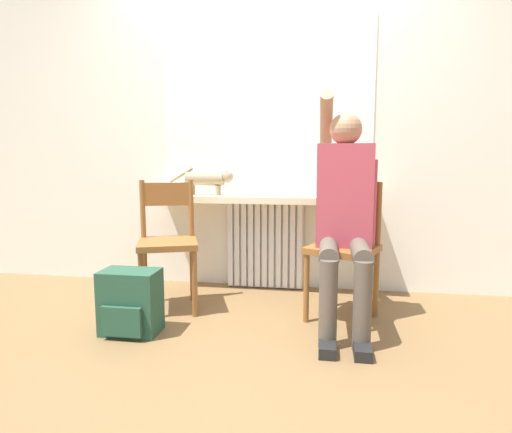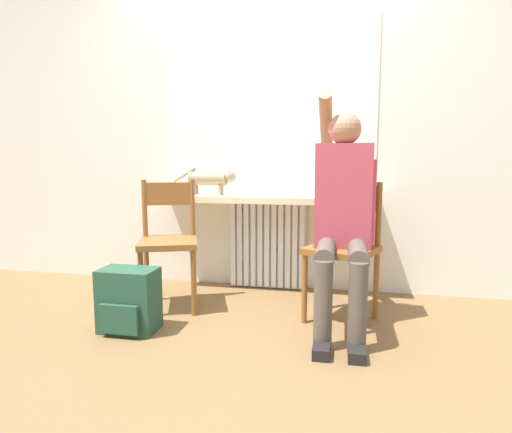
{
  "view_description": "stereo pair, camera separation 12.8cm",
  "coord_description": "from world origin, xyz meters",
  "views": [
    {
      "loc": [
        0.45,
        -2.15,
        1.01
      ],
      "look_at": [
        0.0,
        0.69,
        0.63
      ],
      "focal_mm": 30.0,
      "sensor_mm": 36.0,
      "label": 1
    },
    {
      "loc": [
        0.58,
        -2.13,
        1.01
      ],
      "look_at": [
        0.0,
        0.69,
        0.63
      ],
      "focal_mm": 30.0,
      "sensor_mm": 36.0,
      "label": 2
    }
  ],
  "objects": [
    {
      "name": "radiator",
      "position": [
        -0.0,
        1.15,
        0.35
      ],
      "size": [
        0.61,
        0.08,
        0.7
      ],
      "color": "white",
      "rests_on": "ground_plane"
    },
    {
      "name": "ground_plane",
      "position": [
        0.0,
        0.0,
        0.0
      ],
      "size": [
        12.0,
        12.0,
        0.0
      ],
      "primitive_type": "plane",
      "color": "brown"
    },
    {
      "name": "person",
      "position": [
        0.58,
        0.46,
        0.72
      ],
      "size": [
        0.36,
        1.01,
        1.43
      ],
      "color": "brown",
      "rests_on": "ground_plane"
    },
    {
      "name": "windowsill",
      "position": [
        0.0,
        1.05,
        0.72
      ],
      "size": [
        1.69,
        0.3,
        0.05
      ],
      "color": "beige",
      "rests_on": "radiator"
    },
    {
      "name": "chair_right",
      "position": [
        0.59,
        0.57,
        0.47
      ],
      "size": [
        0.51,
        0.51,
        0.88
      ],
      "rotation": [
        0.0,
        0.0,
        -0.43
      ],
      "color": "brown",
      "rests_on": "ground_plane"
    },
    {
      "name": "cat",
      "position": [
        -0.43,
        1.07,
        0.87
      ],
      "size": [
        0.51,
        0.11,
        0.22
      ],
      "color": "#9E896B",
      "rests_on": "windowsill"
    },
    {
      "name": "wall_with_window",
      "position": [
        0.0,
        1.23,
        1.35
      ],
      "size": [
        7.0,
        0.06,
        2.7
      ],
      "color": "white",
      "rests_on": "ground_plane"
    },
    {
      "name": "chair_left",
      "position": [
        -0.59,
        0.57,
        0.47
      ],
      "size": [
        0.49,
        0.49,
        0.88
      ],
      "rotation": [
        0.0,
        0.0,
        0.35
      ],
      "color": "brown",
      "rests_on": "ground_plane"
    },
    {
      "name": "backpack",
      "position": [
        -0.66,
        0.12,
        0.19
      ],
      "size": [
        0.33,
        0.24,
        0.38
      ],
      "color": "#234C38",
      "rests_on": "ground_plane"
    },
    {
      "name": "window_glass",
      "position": [
        0.0,
        1.2,
        1.41
      ],
      "size": [
        1.62,
        0.01,
        1.33
      ],
      "color": "white",
      "rests_on": "windowsill"
    }
  ]
}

